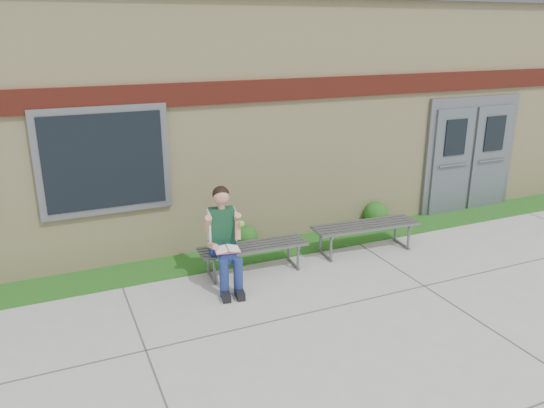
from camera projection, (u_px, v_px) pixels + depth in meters
name	position (u px, v px, depth m)	size (l,w,h in m)	color
ground	(387.00, 317.00, 6.83)	(80.00, 80.00, 0.00)	#9E9E99
grass_strip	(298.00, 245.00, 9.08)	(16.00, 0.80, 0.02)	#134713
school_building	(229.00, 99.00, 11.37)	(16.20, 6.22, 4.20)	beige
bench_left	(253.00, 251.00, 8.01)	(1.67, 0.54, 0.43)	slate
bench_right	(365.00, 230.00, 8.77)	(1.83, 0.63, 0.47)	slate
girl	(224.00, 237.00, 7.49)	(0.55, 0.94, 1.44)	navy
shrub_mid	(247.00, 237.00, 8.92)	(0.37, 0.37, 0.37)	#134713
shrub_east	(376.00, 214.00, 9.90)	(0.46, 0.46, 0.46)	#134713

